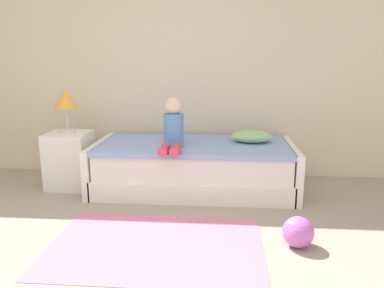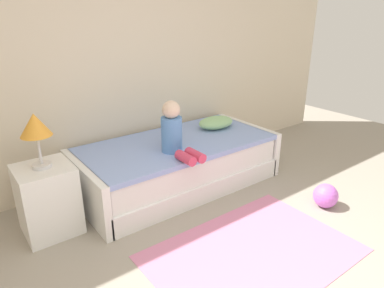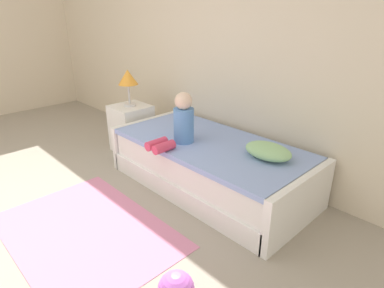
# 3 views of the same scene
# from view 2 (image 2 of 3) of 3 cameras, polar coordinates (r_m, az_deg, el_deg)

# --- Properties ---
(wall_rear) EXTENTS (7.20, 0.10, 2.90)m
(wall_rear) POSITION_cam_2_polar(r_m,az_deg,el_deg) (3.63, -17.24, 15.05)
(wall_rear) COLOR beige
(wall_rear) RESTS_ON ground
(bed) EXTENTS (2.11, 1.00, 0.50)m
(bed) POSITION_cam_2_polar(r_m,az_deg,el_deg) (3.71, -2.32, -3.24)
(bed) COLOR white
(bed) RESTS_ON ground
(nightstand) EXTENTS (0.44, 0.44, 0.60)m
(nightstand) POSITION_cam_2_polar(r_m,az_deg,el_deg) (3.18, -22.60, -8.42)
(nightstand) COLOR white
(nightstand) RESTS_ON ground
(table_lamp) EXTENTS (0.24, 0.24, 0.45)m
(table_lamp) POSITION_cam_2_polar(r_m,az_deg,el_deg) (2.94, -24.34, 2.48)
(table_lamp) COLOR silver
(table_lamp) RESTS_ON nightstand
(child_figure) EXTENTS (0.20, 0.51, 0.50)m
(child_figure) POSITION_cam_2_polar(r_m,az_deg,el_deg) (3.27, -2.90, 1.91)
(child_figure) COLOR #598CD1
(child_figure) RESTS_ON bed
(pillow) EXTENTS (0.44, 0.30, 0.13)m
(pillow) POSITION_cam_2_polar(r_m,az_deg,el_deg) (4.02, 3.95, 3.56)
(pillow) COLOR #99CC8C
(pillow) RESTS_ON bed
(toy_ball) EXTENTS (0.23, 0.23, 0.23)m
(toy_ball) POSITION_cam_2_polar(r_m,az_deg,el_deg) (3.60, 21.10, -7.93)
(toy_ball) COLOR #CC66D8
(toy_ball) RESTS_ON ground
(area_rug) EXTENTS (1.60, 1.10, 0.01)m
(area_rug) POSITION_cam_2_polar(r_m,az_deg,el_deg) (2.89, 10.00, -17.23)
(area_rug) COLOR pink
(area_rug) RESTS_ON ground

